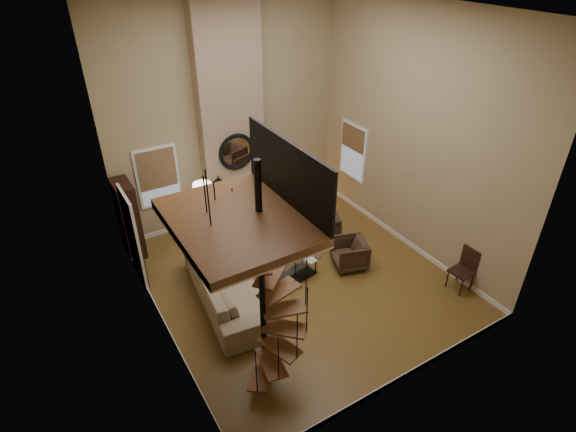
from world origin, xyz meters
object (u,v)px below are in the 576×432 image
sofa (228,285)px  floor_lamp (203,196)px  armchair_near (324,226)px  accent_lamp (291,191)px  side_chair (465,267)px  coffee_table (292,268)px  armchair_far (352,253)px  hutch (129,219)px

sofa → floor_lamp: bearing=-4.4°
armchair_near → accent_lamp: size_ratio=1.52×
accent_lamp → side_chair: bearing=-77.6°
coffee_table → accent_lamp: size_ratio=2.36×
armchair_near → side_chair: size_ratio=0.87×
sofa → armchair_near: sofa is taller
armchair_near → floor_lamp: (-2.60, 1.15, 1.06)m
sofa → armchair_near: size_ratio=3.53×
armchair_near → coffee_table: 1.78m
floor_lamp → accent_lamp: bearing=18.0°
coffee_table → side_chair: bearing=-35.4°
floor_lamp → armchair_near: bearing=-23.8°
side_chair → coffee_table: bearing=144.6°
armchair_near → coffee_table: bearing=-37.6°
sofa → armchair_far: 2.92m
armchair_far → floor_lamp: bearing=-114.7°
hutch → floor_lamp: hutch is taller
sofa → accent_lamp: sofa is taller
armchair_near → armchair_far: armchair_near is taller
hutch → coffee_table: (2.70, -2.77, -0.67)m
armchair_near → floor_lamp: 3.03m
armchair_far → accent_lamp: 3.40m
armchair_far → accent_lamp: bearing=-168.2°
armchair_far → accent_lamp: (0.43, 3.37, -0.10)m
hutch → coffee_table: 3.92m
armchair_far → coffee_table: size_ratio=0.57×
hutch → armchair_far: hutch is taller
hutch → floor_lamp: (1.60, -0.67, 0.46)m
hutch → armchair_near: (4.20, -1.82, -0.60)m
hutch → accent_lamp: bearing=3.6°
side_chair → floor_lamp: bearing=134.1°
hutch → coffee_table: hutch is taller
coffee_table → accent_lamp: 3.57m
hutch → sofa: bearing=-65.5°
sofa → side_chair: (4.46, -2.21, 0.13)m
side_chair → accent_lamp: bearing=102.4°
accent_lamp → floor_lamp: bearing=-162.0°
sofa → armchair_near: 3.10m
side_chair → armchair_near: bearing=115.7°
sofa → coffee_table: (1.48, -0.09, -0.11)m
accent_lamp → side_chair: (1.14, -5.17, 0.28)m
armchair_far → sofa: bearing=-79.0°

